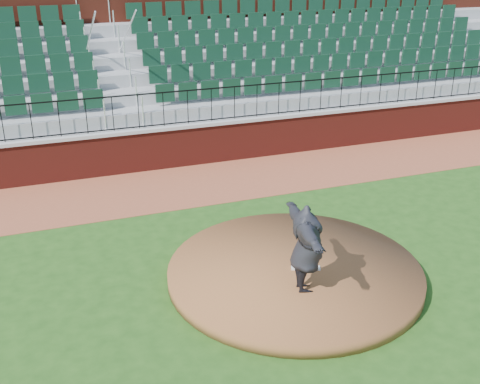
# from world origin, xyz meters

# --- Properties ---
(ground) EXTENTS (90.00, 90.00, 0.00)m
(ground) POSITION_xyz_m (0.00, 0.00, 0.00)
(ground) COLOR #204A15
(ground) RESTS_ON ground
(warning_track) EXTENTS (34.00, 3.20, 0.01)m
(warning_track) POSITION_xyz_m (0.00, 5.40, 0.01)
(warning_track) COLOR brown
(warning_track) RESTS_ON ground
(field_wall) EXTENTS (34.00, 0.35, 1.20)m
(field_wall) POSITION_xyz_m (0.00, 7.00, 0.60)
(field_wall) COLOR maroon
(field_wall) RESTS_ON ground
(wall_cap) EXTENTS (34.00, 0.45, 0.10)m
(wall_cap) POSITION_xyz_m (0.00, 7.00, 1.25)
(wall_cap) COLOR #B7B7B7
(wall_cap) RESTS_ON field_wall
(wall_railing) EXTENTS (34.00, 0.05, 1.00)m
(wall_railing) POSITION_xyz_m (0.00, 7.00, 1.80)
(wall_railing) COLOR black
(wall_railing) RESTS_ON wall_cap
(seating_stands) EXTENTS (34.00, 5.10, 4.60)m
(seating_stands) POSITION_xyz_m (0.00, 9.72, 2.30)
(seating_stands) COLOR gray
(seating_stands) RESTS_ON ground
(concourse_wall) EXTENTS (34.00, 0.50, 5.50)m
(concourse_wall) POSITION_xyz_m (0.00, 12.52, 2.75)
(concourse_wall) COLOR maroon
(concourse_wall) RESTS_ON ground
(pitchers_mound) EXTENTS (5.13, 5.13, 0.25)m
(pitchers_mound) POSITION_xyz_m (0.55, -0.20, 0.12)
(pitchers_mound) COLOR brown
(pitchers_mound) RESTS_ON ground
(pitching_rubber) EXTENTS (0.59, 0.35, 0.04)m
(pitching_rubber) POSITION_xyz_m (0.73, -0.34, 0.27)
(pitching_rubber) COLOR silver
(pitching_rubber) RESTS_ON pitchers_mound
(pitcher) EXTENTS (0.98, 2.22, 1.75)m
(pitcher) POSITION_xyz_m (0.37, -1.03, 1.12)
(pitcher) COLOR black
(pitcher) RESTS_ON pitchers_mound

